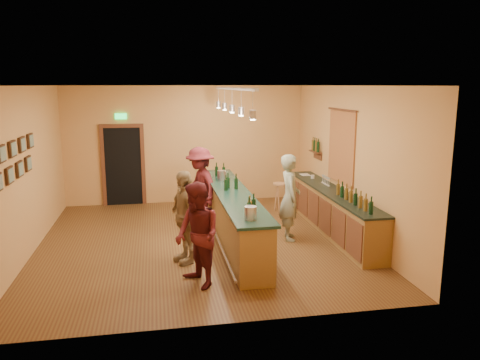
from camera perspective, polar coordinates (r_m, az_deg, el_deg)
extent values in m
plane|color=#4F2A16|center=(9.90, -4.99, -7.47)|extent=(7.00, 7.00, 0.00)
cube|color=silver|center=(9.36, -5.34, 11.39)|extent=(6.50, 7.00, 0.02)
cube|color=tan|center=(12.95, -6.60, 4.29)|extent=(6.50, 0.02, 3.20)
cube|color=tan|center=(6.10, -2.09, -3.81)|extent=(6.50, 0.02, 3.20)
cube|color=tan|center=(9.76, -24.51, 0.96)|extent=(0.02, 7.00, 3.20)
cube|color=tan|center=(10.31, 13.15, 2.21)|extent=(0.02, 7.00, 3.20)
cube|color=black|center=(13.01, -14.03, 1.60)|extent=(0.95, 0.06, 2.10)
cube|color=#512C18|center=(13.04, -16.34, 1.50)|extent=(0.10, 0.08, 2.10)
cube|color=#512C18|center=(12.97, -11.72, 1.68)|extent=(0.10, 0.08, 2.10)
cube|color=#512C18|center=(12.86, -14.28, 6.42)|extent=(1.15, 0.08, 0.10)
cube|color=#19E54C|center=(12.83, -14.33, 7.53)|extent=(0.30, 0.04, 0.15)
cube|color=maroon|center=(10.63, 12.26, 3.89)|extent=(0.03, 1.40, 1.60)
cube|color=#512C18|center=(12.03, 9.16, 3.43)|extent=(0.16, 0.55, 0.03)
cube|color=#512C18|center=(12.07, 9.46, 2.96)|extent=(0.03, 0.55, 0.18)
cube|color=brown|center=(10.62, 11.05, -3.77)|extent=(0.55, 4.50, 0.90)
cube|color=black|center=(10.51, 11.15, -1.30)|extent=(0.60, 4.55, 0.04)
cylinder|color=silver|center=(11.69, 8.84, 0.39)|extent=(0.09, 0.09, 0.09)
cube|color=silver|center=(12.15, 7.94, 0.65)|extent=(0.22, 0.30, 0.01)
cube|color=brown|center=(9.83, -0.93, -4.50)|extent=(0.60, 5.00, 1.00)
cube|color=#132E25|center=(9.70, -0.94, -1.52)|extent=(0.70, 5.10, 0.05)
cylinder|color=silver|center=(9.88, -3.00, -6.55)|extent=(0.05, 5.00, 0.05)
cylinder|color=silver|center=(7.66, 1.28, -4.03)|extent=(0.20, 0.20, 0.22)
cylinder|color=silver|center=(10.82, -2.25, 0.58)|extent=(0.20, 0.20, 0.22)
cube|color=silver|center=(9.45, -0.98, 11.08)|extent=(0.06, 4.60, 0.05)
cylinder|color=silver|center=(7.49, 1.57, 9.51)|extent=(0.01, 0.01, 0.35)
cylinder|color=#A5A5AD|center=(7.50, 1.56, 7.98)|extent=(0.11, 0.11, 0.14)
cylinder|color=#FFEABF|center=(7.50, 1.55, 7.37)|extent=(0.08, 0.08, 0.02)
cylinder|color=silver|center=(8.47, 0.15, 9.74)|extent=(0.01, 0.01, 0.35)
cylinder|color=#A5A5AD|center=(8.48, 0.15, 8.39)|extent=(0.11, 0.11, 0.14)
cylinder|color=#FFEABF|center=(8.48, 0.15, 7.85)|extent=(0.08, 0.08, 0.02)
cylinder|color=silver|center=(9.45, -0.98, 9.93)|extent=(0.01, 0.01, 0.35)
cylinder|color=#A5A5AD|center=(9.46, -0.97, 8.72)|extent=(0.11, 0.11, 0.14)
cylinder|color=#FFEABF|center=(9.47, -0.97, 8.23)|extent=(0.08, 0.08, 0.02)
cylinder|color=silver|center=(10.44, -1.89, 10.07)|extent=(0.01, 0.01, 0.35)
cylinder|color=#A5A5AD|center=(10.45, -1.89, 8.97)|extent=(0.11, 0.11, 0.14)
cylinder|color=#FFEABF|center=(10.45, -1.88, 8.54)|extent=(0.08, 0.08, 0.02)
cylinder|color=silver|center=(11.43, -2.65, 10.19)|extent=(0.01, 0.01, 0.35)
cylinder|color=#A5A5AD|center=(11.44, -2.64, 9.19)|extent=(0.11, 0.11, 0.14)
cylinder|color=#FFEABF|center=(11.44, -2.64, 8.79)|extent=(0.08, 0.08, 0.02)
imported|color=gray|center=(9.83, 6.10, -2.12)|extent=(0.52, 0.72, 1.82)
imported|color=#59191E|center=(7.54, -5.20, -6.75)|extent=(0.92, 1.02, 1.71)
imported|color=#997A51|center=(8.58, -6.74, -4.49)|extent=(0.75, 1.09, 1.72)
imported|color=#59191E|center=(10.83, -4.87, -0.77)|extent=(1.06, 1.35, 1.83)
cylinder|color=#AA804C|center=(11.93, 4.94, -0.47)|extent=(0.37, 0.37, 0.04)
cylinder|color=#AA804C|center=(12.05, 5.56, -2.23)|extent=(0.04, 0.04, 0.72)
cylinder|color=#AA804C|center=(12.11, 4.43, -2.14)|extent=(0.04, 0.04, 0.72)
cylinder|color=#AA804C|center=(11.88, 4.73, -2.41)|extent=(0.04, 0.04, 0.72)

